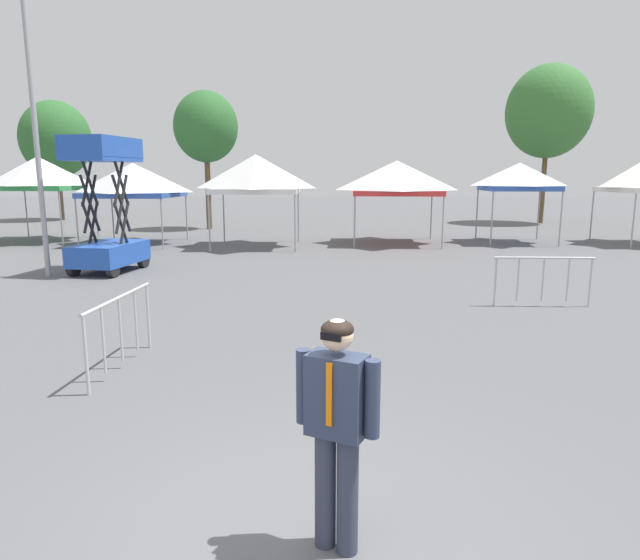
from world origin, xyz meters
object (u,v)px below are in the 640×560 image
at_px(person_foreground, 336,419).
at_px(crowd_barrier_mid_lot, 119,318).
at_px(tree_behind_tents_left, 548,112).
at_px(tree_behind_tents_center, 55,139).
at_px(light_pole_near_lift, 29,73).
at_px(canopy_tent_behind_right, 38,173).
at_px(crowd_barrier_by_lift, 543,272).
at_px(canopy_tent_far_right, 255,174).
at_px(scissor_lift, 107,232).
at_px(tree_behind_tents_right, 205,127).
at_px(canopy_tent_left_of_center, 132,180).
at_px(canopy_tent_right_of_center, 518,177).
at_px(canopy_tent_center, 396,178).

distance_m(person_foreground, crowd_barrier_mid_lot, 4.96).
bearing_deg(person_foreground, tree_behind_tents_left, 66.01).
relative_size(tree_behind_tents_left, tree_behind_tents_center, 1.23).
height_order(light_pole_near_lift, crowd_barrier_mid_lot, light_pole_near_lift).
distance_m(canopy_tent_behind_right, light_pole_near_lift, 9.89).
relative_size(canopy_tent_behind_right, tree_behind_tents_center, 0.49).
bearing_deg(crowd_barrier_by_lift, person_foreground, -120.53).
height_order(canopy_tent_far_right, tree_behind_tents_left, tree_behind_tents_left).
xyz_separation_m(scissor_lift, crowd_barrier_mid_lot, (3.26, -8.25, -0.42)).
relative_size(tree_behind_tents_left, tree_behind_tents_right, 1.28).
bearing_deg(crowd_barrier_mid_lot, crowd_barrier_by_lift, 27.10).
distance_m(tree_behind_tents_right, tree_behind_tents_center, 12.04).
relative_size(canopy_tent_left_of_center, scissor_lift, 0.94).
height_order(scissor_lift, light_pole_near_lift, light_pole_near_lift).
distance_m(canopy_tent_far_right, canopy_tent_right_of_center, 10.71).
bearing_deg(canopy_tent_behind_right, crowd_barrier_by_lift, -36.13).
xyz_separation_m(person_foreground, tree_behind_tents_left, (12.90, 29.00, 5.31)).
xyz_separation_m(canopy_tent_center, crowd_barrier_mid_lot, (-5.98, -15.19, -1.92)).
relative_size(scissor_lift, person_foreground, 2.15).
xyz_separation_m(light_pole_near_lift, tree_behind_tents_left, (20.57, 17.59, 0.96)).
bearing_deg(tree_behind_tents_center, light_pole_near_lift, -66.33).
xyz_separation_m(tree_behind_tents_left, crowd_barrier_by_lift, (-8.28, -21.15, -5.59)).
xyz_separation_m(scissor_lift, tree_behind_tents_right, (0.32, 13.15, 4.01)).
relative_size(canopy_tent_right_of_center, tree_behind_tents_right, 0.47).
relative_size(scissor_lift, tree_behind_tents_right, 0.55).
relative_size(canopy_tent_left_of_center, tree_behind_tents_right, 0.52).
relative_size(canopy_tent_behind_right, canopy_tent_far_right, 1.00).
relative_size(scissor_lift, light_pole_near_lift, 0.40).
height_order(scissor_lift, tree_behind_tents_right, tree_behind_tents_right).
height_order(canopy_tent_left_of_center, tree_behind_tents_left, tree_behind_tents_left).
xyz_separation_m(tree_behind_tents_left, tree_behind_tents_center, (-29.30, 2.31, -1.38)).
relative_size(canopy_tent_right_of_center, crowd_barrier_by_lift, 1.56).
distance_m(scissor_lift, crowd_barrier_by_lift, 11.72).
distance_m(canopy_tent_behind_right, canopy_tent_left_of_center, 4.44).
xyz_separation_m(canopy_tent_behind_right, person_foreground, (11.96, -19.96, -1.82)).
height_order(canopy_tent_left_of_center, canopy_tent_far_right, canopy_tent_far_right).
height_order(canopy_tent_far_right, canopy_tent_right_of_center, canopy_tent_far_right).
distance_m(canopy_tent_behind_right, tree_behind_tents_left, 26.69).
xyz_separation_m(crowd_barrier_mid_lot, crowd_barrier_by_lift, (7.62, 3.90, 0.00)).
distance_m(tree_behind_tents_right, crowd_barrier_by_lift, 20.92).
height_order(canopy_tent_right_of_center, crowd_barrier_by_lift, canopy_tent_right_of_center).
relative_size(canopy_tent_left_of_center, light_pole_near_lift, 0.38).
height_order(canopy_tent_right_of_center, tree_behind_tents_left, tree_behind_tents_left).
xyz_separation_m(canopy_tent_center, crowd_barrier_by_lift, (1.63, -11.29, -1.92)).
bearing_deg(crowd_barrier_by_lift, tree_behind_tents_left, 68.64).
relative_size(canopy_tent_center, scissor_lift, 0.98).
bearing_deg(light_pole_near_lift, canopy_tent_far_right, 52.66).
bearing_deg(tree_behind_tents_left, person_foreground, -113.99).
bearing_deg(tree_behind_tents_right, canopy_tent_left_of_center, -105.00).
relative_size(canopy_tent_far_right, canopy_tent_right_of_center, 1.09).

